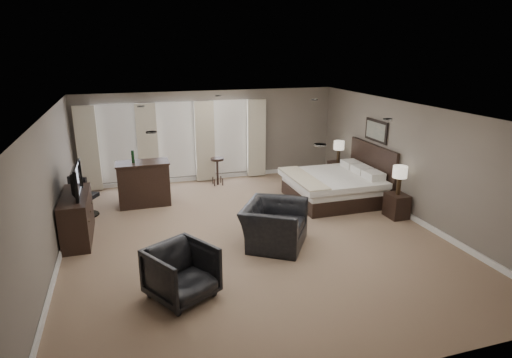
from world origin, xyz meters
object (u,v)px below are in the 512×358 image
object	(u,v)px
bar_stool_left	(157,185)
nightstand_far	(337,172)
desk_chair	(85,195)
bar_counter	(144,183)
lamp_far	(339,152)
bed	(334,174)
bar_stool_right	(218,171)
armchair_near	(274,218)
nightstand_near	(397,206)
lamp_near	(399,180)
dresser	(77,217)
tv	(74,192)
armchair_far	(181,270)

from	to	relation	value
bar_stool_left	nightstand_far	bearing A→B (deg)	1.44
bar_stool_left	desk_chair	xyz separation A→B (m)	(-1.68, -0.58, 0.09)
bar_counter	lamp_far	bearing A→B (deg)	3.50
bar_counter	bed	bearing A→B (deg)	-13.56
bar_counter	bar_stool_right	distance (m)	2.34
bed	armchair_near	bearing A→B (deg)	-139.37
nightstand_near	nightstand_far	distance (m)	2.90
lamp_near	bar_stool_right	xyz separation A→B (m)	(-3.42, 3.62, -0.49)
lamp_near	dresser	size ratio (longest dim) A/B	0.41
bar_counter	desk_chair	size ratio (longest dim) A/B	1.24
bar_stool_left	tv	bearing A→B (deg)	-133.64
bed	bar_stool_left	bearing A→B (deg)	162.85
nightstand_near	armchair_near	size ratio (longest dim) A/B	0.43
lamp_near	dresser	world-z (taller)	lamp_near
bed	armchair_near	distance (m)	3.03
lamp_far	tv	xyz separation A→B (m)	(-6.92, -1.97, 0.12)
bed	dresser	size ratio (longest dim) A/B	1.35
lamp_far	nightstand_far	bearing A→B (deg)	0.00
desk_chair	bar_stool_right	bearing A→B (deg)	-128.24
desk_chair	lamp_far	bearing A→B (deg)	-144.89
nightstand_near	bar_stool_right	xyz separation A→B (m)	(-3.42, 3.62, 0.12)
nightstand_near	bar_stool_right	size ratio (longest dim) A/B	0.70
tv	bar_stool_left	size ratio (longest dim) A/B	1.27
tv	bar_stool_left	world-z (taller)	tv
lamp_near	tv	world-z (taller)	lamp_near
lamp_near	armchair_near	size ratio (longest dim) A/B	0.51
nightstand_near	bed	bearing A→B (deg)	121.54
lamp_far	nightstand_near	bearing A→B (deg)	-90.00
nightstand_near	dresser	size ratio (longest dim) A/B	0.34
bed	tv	size ratio (longest dim) A/B	2.04
armchair_near	bar_stool_left	bearing A→B (deg)	64.28
desk_chair	lamp_near	bearing A→B (deg)	-168.55
dresser	armchair_far	bearing A→B (deg)	-58.32
bed	bar_counter	distance (m)	4.75
armchair_near	bar_stool_right	xyz separation A→B (m)	(-0.24, 4.13, -0.17)
nightstand_far	dresser	world-z (taller)	dresser
nightstand_near	lamp_near	world-z (taller)	lamp_near
armchair_near	armchair_far	xyz separation A→B (m)	(-2.01, -1.35, -0.10)
desk_chair	bar_stool_left	bearing A→B (deg)	-131.81
dresser	bar_counter	bearing A→B (deg)	49.03
lamp_far	armchair_far	size ratio (longest dim) A/B	0.67
lamp_near	bar_stool_left	size ratio (longest dim) A/B	0.79
bed	dresser	world-z (taller)	bed
tv	dresser	bearing A→B (deg)	0.00
tv	lamp_far	bearing A→B (deg)	-74.13
dresser	bar_stool_left	xyz separation A→B (m)	(1.75, 1.84, -0.05)
nightstand_far	lamp_far	distance (m)	0.60
bed	nightstand_far	bearing A→B (deg)	58.46
lamp_near	bar_stool_left	bearing A→B (deg)	151.81
nightstand_near	tv	xyz separation A→B (m)	(-6.92, 0.93, 0.74)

